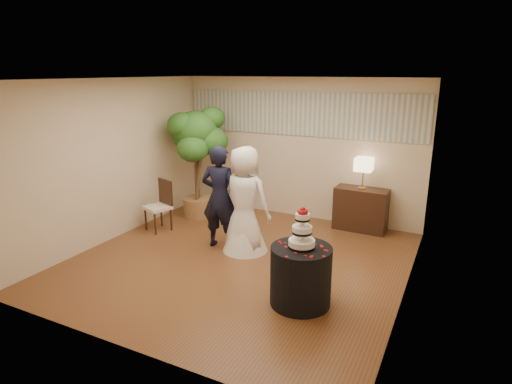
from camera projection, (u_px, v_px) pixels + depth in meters
The scene contains 15 objects.
floor at pixel (239, 261), 6.80m from camera, with size 5.00×5.00×0.00m, color brown.
ceiling at pixel (237, 79), 6.03m from camera, with size 5.00×5.00×0.00m, color white.
wall_back at pixel (298, 149), 8.57m from camera, with size 5.00×0.06×2.80m, color beige.
wall_front at pixel (118, 228), 4.27m from camera, with size 5.00×0.06×2.80m, color beige.
wall_left at pixel (113, 160), 7.49m from camera, with size 0.06×5.00×2.80m, color beige.
wall_right at pixel (413, 196), 5.35m from camera, with size 0.06×5.00×2.80m, color beige.
mural_border at pixel (299, 114), 8.36m from camera, with size 4.90×0.02×0.85m, color #B0B4A3.
groom at pixel (220, 197), 7.13m from camera, with size 0.64×0.42×1.76m, color black.
bride at pixel (245, 200), 6.97m from camera, with size 0.87×0.76×1.77m, color white.
cake_table at pixel (301, 276), 5.46m from camera, with size 0.78×0.78×0.78m, color black.
wedding_cake at pixel (302, 228), 5.28m from camera, with size 0.34×0.34×0.53m, color white, non-canonical shape.
console at pixel (361, 209), 8.03m from camera, with size 0.97×0.43×0.81m, color #311C11.
table_lamp at pixel (363, 173), 7.84m from camera, with size 0.31×0.31×0.58m, color beige, non-canonical shape.
ficus_tree at pixel (197, 162), 8.58m from camera, with size 1.09×1.09×2.28m, color #2B5E1F, non-canonical shape.
side_chair at pixel (157, 206), 7.98m from camera, with size 0.44×0.46×0.96m, color #311C11, non-canonical shape.
Camera 1 is at (3.01, -5.47, 2.92)m, focal length 30.00 mm.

